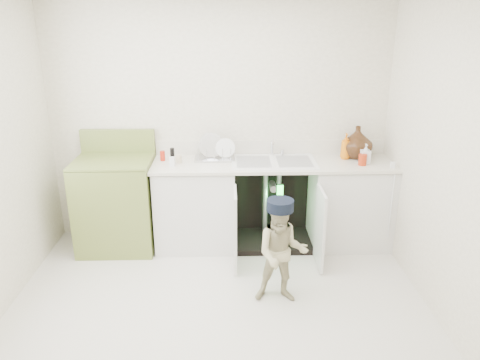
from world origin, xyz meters
The scene contains 5 objects.
ground centered at (0.00, 0.00, 0.00)m, with size 3.50×3.50×0.00m, color beige.
room_shell centered at (0.00, 0.00, 1.25)m, with size 6.00×5.50×1.26m.
counter_run centered at (0.58, 1.21, 0.48)m, with size 2.44×1.02×1.23m.
avocado_stove centered at (-1.06, 1.18, 0.49)m, with size 0.76×0.65×1.18m.
repair_worker centered at (0.52, 0.14, 0.46)m, with size 0.46×0.91×0.91m.
Camera 1 is at (0.09, -3.28, 2.31)m, focal length 35.00 mm.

